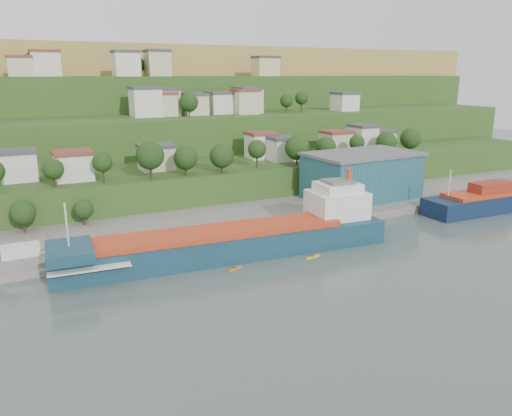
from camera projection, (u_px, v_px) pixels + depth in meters
ground at (305, 258)px, 100.38m from camera, size 500.00×500.00×0.00m
quay at (313, 213)px, 133.20m from camera, size 220.00×26.00×4.00m
pebble_beach at (0, 267)px, 95.66m from camera, size 40.00×18.00×2.40m
hillside at (123, 149)px, 246.08m from camera, size 360.00×210.00×96.00m
cargo_ship_near at (239, 241)px, 101.85m from camera, size 69.00×15.47×17.57m
warehouse at (362, 175)px, 139.90m from camera, size 31.93×20.57×12.80m
caravan at (21, 252)px, 95.47m from camera, size 6.87×2.89×3.20m
dinghy at (36, 256)px, 96.86m from camera, size 4.71×2.59×0.89m
kayak_orange at (235, 268)px, 94.63m from camera, size 3.32×1.69×0.83m
kayak_yellow at (313, 256)px, 100.73m from camera, size 3.62×1.27×0.89m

